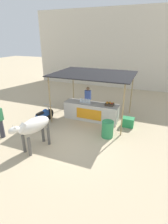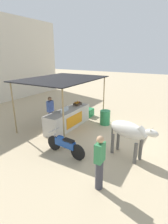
# 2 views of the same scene
# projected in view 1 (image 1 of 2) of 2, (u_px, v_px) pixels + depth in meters

# --- Properties ---
(ground_plane) EXTENTS (60.00, 60.00, 0.00)m
(ground_plane) POSITION_uv_depth(u_px,v_px,m) (75.00, 138.00, 8.04)
(ground_plane) COLOR tan
(building_wall_far) EXTENTS (16.00, 0.50, 6.59)m
(building_wall_far) POSITION_uv_depth(u_px,v_px,m) (121.00, 50.00, 15.07)
(building_wall_far) COLOR beige
(building_wall_far) RESTS_ON ground
(stall_counter) EXTENTS (3.00, 0.82, 0.96)m
(stall_counter) POSITION_uv_depth(u_px,v_px,m) (91.00, 111.00, 9.73)
(stall_counter) COLOR beige
(stall_counter) RESTS_ON ground
(stall_awning) EXTENTS (4.20, 3.20, 2.54)m
(stall_awning) POSITION_uv_depth(u_px,v_px,m) (94.00, 75.00, 9.21)
(stall_awning) COLOR black
(stall_awning) RESTS_ON ground
(water_bottle_row) EXTENTS (0.61, 0.07, 0.25)m
(water_bottle_row) POSITION_uv_depth(u_px,v_px,m) (85.00, 101.00, 9.57)
(water_bottle_row) COLOR silver
(water_bottle_row) RESTS_ON stall_counter
(fruit_crate) EXTENTS (0.44, 0.32, 0.18)m
(fruit_crate) POSITION_uv_depth(u_px,v_px,m) (110.00, 104.00, 9.22)
(fruit_crate) COLOR #3F3326
(fruit_crate) RESTS_ON stall_counter
(vendor_behind_counter) EXTENTS (0.34, 0.22, 1.65)m
(vendor_behind_counter) POSITION_uv_depth(u_px,v_px,m) (88.00, 100.00, 10.39)
(vendor_behind_counter) COLOR #383842
(vendor_behind_counter) RESTS_ON ground
(cooler_box) EXTENTS (0.60, 0.44, 0.48)m
(cooler_box) POSITION_uv_depth(u_px,v_px,m) (128.00, 122.00, 9.04)
(cooler_box) COLOR #268C4C
(cooler_box) RESTS_ON ground
(water_barrel) EXTENTS (0.54, 0.54, 0.79)m
(water_barrel) POSITION_uv_depth(u_px,v_px,m) (108.00, 129.00, 8.03)
(water_barrel) COLOR #2D8C51
(water_barrel) RESTS_ON ground
(cow) EXTENTS (0.88, 1.85, 1.44)m
(cow) POSITION_uv_depth(u_px,v_px,m) (34.00, 127.00, 6.90)
(cow) COLOR silver
(cow) RESTS_ON ground
(motorcycle_parked) EXTENTS (0.55, 1.80, 0.90)m
(motorcycle_parked) POSITION_uv_depth(u_px,v_px,m) (43.00, 116.00, 9.30)
(motorcycle_parked) COLOR black
(motorcycle_parked) RESTS_ON ground
(passerby_on_street) EXTENTS (0.34, 0.22, 1.65)m
(passerby_on_street) POSITION_uv_depth(u_px,v_px,m) (0.00, 120.00, 7.83)
(passerby_on_street) COLOR #383842
(passerby_on_street) RESTS_ON ground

